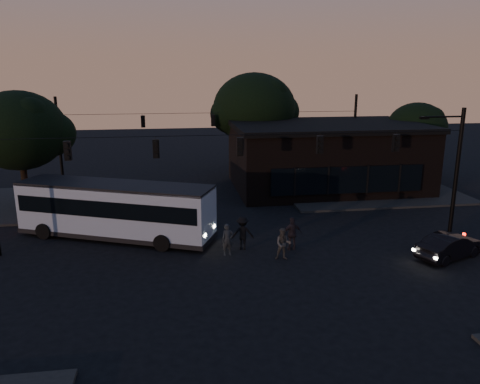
{
  "coord_description": "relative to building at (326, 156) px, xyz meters",
  "views": [
    {
      "loc": [
        -3.71,
        -20.92,
        9.54
      ],
      "look_at": [
        0.0,
        4.0,
        3.0
      ],
      "focal_mm": 35.0,
      "sensor_mm": 36.0,
      "label": 1
    }
  ],
  "objects": [
    {
      "name": "building",
      "position": [
        0.0,
        0.0,
        0.0
      ],
      "size": [
        15.4,
        10.41,
        5.4
      ],
      "color": "black",
      "rests_on": "ground"
    },
    {
      "name": "ground",
      "position": [
        -9.0,
        -15.97,
        -2.71
      ],
      "size": [
        120.0,
        120.0,
        0.0
      ],
      "primitive_type": "plane",
      "color": "black",
      "rests_on": "ground"
    },
    {
      "name": "sidewalk_far_right",
      "position": [
        3.0,
        -1.97,
        -2.63
      ],
      "size": [
        14.0,
        10.0,
        0.15
      ],
      "primitive_type": "cube",
      "color": "black",
      "rests_on": "ground"
    },
    {
      "name": "bus",
      "position": [
        -16.04,
        -10.07,
        -0.87
      ],
      "size": [
        11.71,
        7.05,
        3.27
      ],
      "rotation": [
        0.0,
        0.0,
        -0.41
      ],
      "color": "#8F9FB6",
      "rests_on": "ground"
    },
    {
      "name": "tree_behind",
      "position": [
        -5.0,
        6.03,
        3.48
      ],
      "size": [
        7.6,
        7.6,
        9.43
      ],
      "color": "black",
      "rests_on": "ground"
    },
    {
      "name": "pedestrian_c",
      "position": [
        -6.33,
        -13.47,
        -1.77
      ],
      "size": [
        1.15,
        0.62,
        1.87
      ],
      "primitive_type": "imported",
      "rotation": [
        0.0,
        0.0,
        3.29
      ],
      "color": "black",
      "rests_on": "ground"
    },
    {
      "name": "pedestrian_d",
      "position": [
        -9.01,
        -13.01,
        -1.76
      ],
      "size": [
        1.27,
        0.8,
        1.89
      ],
      "primitive_type": "imported",
      "rotation": [
        0.0,
        0.0,
        3.06
      ],
      "color": "black",
      "rests_on": "ground"
    },
    {
      "name": "signal_rig_far",
      "position": [
        -9.0,
        4.03,
        1.5
      ],
      "size": [
        26.24,
        0.3,
        7.5
      ],
      "color": "black",
      "rests_on": "ground"
    },
    {
      "name": "sidewalk_far_left",
      "position": [
        -23.0,
        -1.97,
        -2.63
      ],
      "size": [
        14.0,
        10.0,
        0.15
      ],
      "primitive_type": "cube",
      "color": "black",
      "rests_on": "ground"
    },
    {
      "name": "pedestrian_a",
      "position": [
        -9.92,
        -13.71,
        -1.84
      ],
      "size": [
        0.68,
        0.49,
        1.73
      ],
      "primitive_type": "imported",
      "rotation": [
        0.0,
        0.0,
        0.13
      ],
      "color": "black",
      "rests_on": "ground"
    },
    {
      "name": "pedestrian_b",
      "position": [
        -7.14,
        -14.71,
        -1.86
      ],
      "size": [
        0.93,
        0.79,
        1.7
      ],
      "primitive_type": "imported",
      "rotation": [
        0.0,
        0.0,
        -0.18
      ],
      "color": "#373532",
      "rests_on": "ground"
    },
    {
      "name": "tree_right",
      "position": [
        9.0,
        2.03,
        1.93
      ],
      "size": [
        5.2,
        5.2,
        6.86
      ],
      "color": "black",
      "rests_on": "ground"
    },
    {
      "name": "signal_rig_near",
      "position": [
        -9.0,
        -11.97,
        1.74
      ],
      "size": [
        26.24,
        0.3,
        7.5
      ],
      "color": "black",
      "rests_on": "ground"
    },
    {
      "name": "car",
      "position": [
        1.56,
        -15.82,
        -2.05
      ],
      "size": [
        4.25,
        2.85,
        1.32
      ],
      "primitive_type": "imported",
      "rotation": [
        0.0,
        0.0,
        1.97
      ],
      "color": "black",
      "rests_on": "ground"
    },
    {
      "name": "tree_left",
      "position": [
        -23.0,
        -2.97,
        2.86
      ],
      "size": [
        6.4,
        6.4,
        8.3
      ],
      "color": "black",
      "rests_on": "ground"
    }
  ]
}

